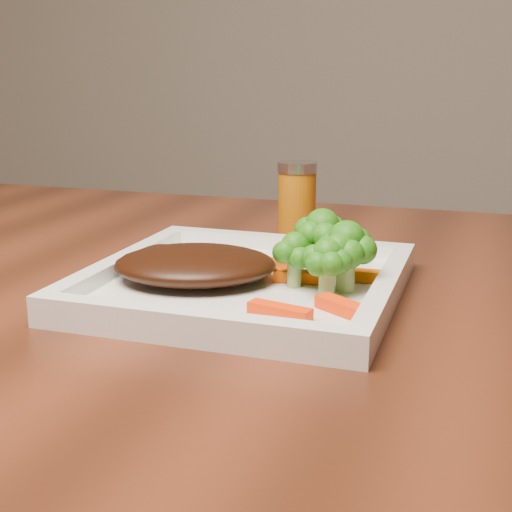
% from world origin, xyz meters
% --- Properties ---
extents(plate, '(0.27, 0.27, 0.01)m').
position_xyz_m(plate, '(0.13, -0.10, 0.76)').
color(plate, white).
rests_on(plate, dining_table).
extents(steak, '(0.17, 0.15, 0.03)m').
position_xyz_m(steak, '(0.08, -0.11, 0.78)').
color(steak, black).
rests_on(steak, plate).
extents(broccoli_0, '(0.07, 0.07, 0.07)m').
position_xyz_m(broccoli_0, '(0.19, -0.05, 0.80)').
color(broccoli_0, '#147816').
rests_on(broccoli_0, plate).
extents(broccoli_1, '(0.06, 0.06, 0.06)m').
position_xyz_m(broccoli_1, '(0.22, -0.09, 0.79)').
color(broccoli_1, '#196510').
rests_on(broccoli_1, plate).
extents(broccoli_2, '(0.06, 0.06, 0.06)m').
position_xyz_m(broccoli_2, '(0.21, -0.12, 0.79)').
color(broccoli_2, '#2A7313').
rests_on(broccoli_2, plate).
extents(broccoli_3, '(0.06, 0.06, 0.06)m').
position_xyz_m(broccoli_3, '(0.18, -0.10, 0.79)').
color(broccoli_3, '#1E6010').
rests_on(broccoli_3, plate).
extents(carrot_0, '(0.05, 0.02, 0.01)m').
position_xyz_m(carrot_0, '(0.19, -0.18, 0.77)').
color(carrot_0, '#F63204').
rests_on(carrot_0, plate).
extents(carrot_1, '(0.05, 0.04, 0.01)m').
position_xyz_m(carrot_1, '(0.23, -0.15, 0.77)').
color(carrot_1, '#F93204').
rests_on(carrot_1, plate).
extents(carrot_3, '(0.05, 0.02, 0.01)m').
position_xyz_m(carrot_3, '(0.23, -0.06, 0.77)').
color(carrot_3, '#E56203').
rests_on(carrot_3, plate).
extents(carrot_4, '(0.04, 0.04, 0.01)m').
position_xyz_m(carrot_4, '(0.15, -0.04, 0.77)').
color(carrot_4, '#F54704').
rests_on(carrot_4, plate).
extents(carrot_6, '(0.05, 0.02, 0.01)m').
position_xyz_m(carrot_6, '(0.18, -0.08, 0.77)').
color(carrot_6, '#FF5904').
rests_on(carrot_6, plate).
extents(spice_shaker, '(0.05, 0.05, 0.09)m').
position_xyz_m(spice_shaker, '(0.12, 0.13, 0.80)').
color(spice_shaker, '#9D5508').
rests_on(spice_shaker, dining_table).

